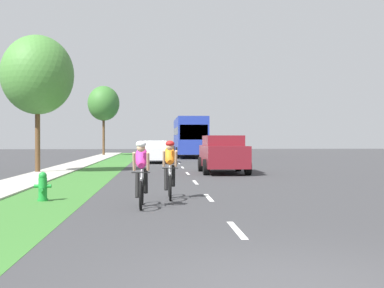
{
  "coord_description": "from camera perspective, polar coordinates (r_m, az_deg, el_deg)",
  "views": [
    {
      "loc": [
        -1.4,
        -5.49,
        1.62
      ],
      "look_at": [
        0.54,
        23.91,
        1.34
      ],
      "focal_mm": 48.48,
      "sensor_mm": 36.0,
      "label": 1
    }
  ],
  "objects": [
    {
      "name": "ground_plane",
      "position": [
        25.58,
        -0.63,
        -3.09
      ],
      "size": [
        120.0,
        120.0,
        0.0
      ],
      "primitive_type": "plane",
      "color": "#38383A"
    },
    {
      "name": "grass_verge",
      "position": [
        25.72,
        -10.49,
        -3.07
      ],
      "size": [
        2.3,
        70.0,
        0.01
      ],
      "primitive_type": "cube",
      "color": "#38722D",
      "rests_on": "ground_plane"
    },
    {
      "name": "sidewalk_concrete",
      "position": [
        26.04,
        -15.03,
        -3.03
      ],
      "size": [
        1.85,
        70.0,
        0.1
      ],
      "primitive_type": "cube",
      "color": "#B2ADA3",
      "rests_on": "ground_plane"
    },
    {
      "name": "lane_markings_center",
      "position": [
        29.57,
        -1.05,
        -2.59
      ],
      "size": [
        0.12,
        52.71,
        0.01
      ],
      "color": "white",
      "rests_on": "ground_plane"
    },
    {
      "name": "fire_hydrant_green",
      "position": [
        14.12,
        -16.1,
        -4.55
      ],
      "size": [
        0.44,
        0.38,
        0.76
      ],
      "color": "#1E8C33",
      "rests_on": "ground_plane"
    },
    {
      "name": "cyclist_lead",
      "position": [
        12.29,
        -5.59,
        -3.22
      ],
      "size": [
        0.42,
        1.72,
        1.58
      ],
      "color": "black",
      "rests_on": "ground_plane"
    },
    {
      "name": "cyclist_trailing",
      "position": [
        14.03,
        -2.46,
        -2.76
      ],
      "size": [
        0.42,
        1.72,
        1.58
      ],
      "color": "black",
      "rests_on": "ground_plane"
    },
    {
      "name": "suv_maroon",
      "position": [
        24.78,
        3.43,
        -1.02
      ],
      "size": [
        2.15,
        4.7,
        1.79
      ],
      "color": "maroon",
      "rests_on": "ground_plane"
    },
    {
      "name": "sedan_white",
      "position": [
        35.49,
        -4.08,
        -0.84
      ],
      "size": [
        1.98,
        4.3,
        1.52
      ],
      "color": "silver",
      "rests_on": "ground_plane"
    },
    {
      "name": "bus_blue",
      "position": [
        47.03,
        -0.28,
        0.98
      ],
      "size": [
        2.78,
        11.6,
        3.48
      ],
      "color": "#23389E",
      "rests_on": "ground_plane"
    },
    {
      "name": "street_tree_near",
      "position": [
        26.18,
        -16.64,
        7.28
      ],
      "size": [
        3.46,
        3.46,
        6.62
      ],
      "color": "brown",
      "rests_on": "ground_plane"
    },
    {
      "name": "street_tree_far",
      "position": [
        52.74,
        -9.7,
        4.41
      ],
      "size": [
        3.16,
        3.16,
        6.95
      ],
      "color": "brown",
      "rests_on": "ground_plane"
    }
  ]
}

